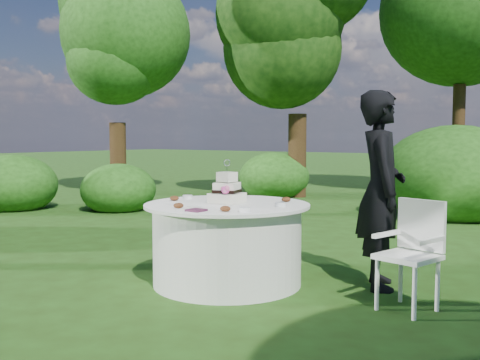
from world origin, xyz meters
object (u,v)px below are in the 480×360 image
(napkins, at_px, (196,210))
(cake, at_px, (227,191))
(table, at_px, (227,243))
(guest, at_px, (381,190))
(chair, at_px, (413,246))

(napkins, height_order, cake, cake)
(cake, bearing_deg, table, -51.42)
(guest, distance_m, cake, 1.43)
(napkins, height_order, chair, chair)
(table, relative_size, chair, 1.75)
(cake, bearing_deg, chair, 7.33)
(guest, distance_m, chair, 0.78)
(table, distance_m, chair, 1.72)
(guest, bearing_deg, cake, 90.85)
(cake, distance_m, chair, 1.77)
(guest, xyz_separation_m, chair, (0.47, -0.48, -0.39))
(cake, relative_size, chair, 0.47)
(guest, xyz_separation_m, table, (-1.23, -0.73, -0.52))
(table, height_order, cake, cake)
(napkins, height_order, table, napkins)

